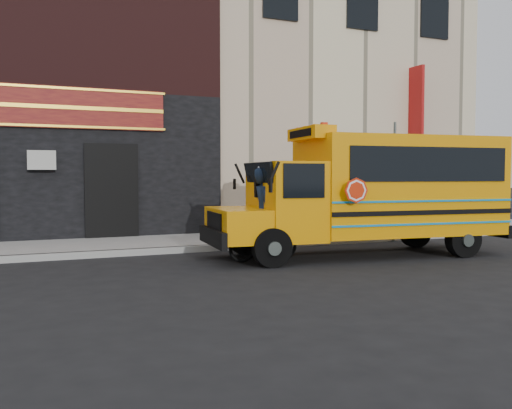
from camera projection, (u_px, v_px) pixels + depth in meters
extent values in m
plane|color=black|center=(308.00, 263.00, 12.10)|extent=(120.00, 120.00, 0.00)
cube|color=gray|center=(259.00, 245.00, 14.47)|extent=(40.00, 0.20, 0.15)
cube|color=slate|center=(237.00, 239.00, 15.84)|extent=(40.00, 3.00, 0.15)
cube|color=beige|center=(174.00, 61.00, 21.38)|extent=(20.00, 10.00, 12.00)
cube|color=black|center=(41.00, 164.00, 15.06)|extent=(10.00, 0.30, 4.00)
cube|color=black|center=(38.00, 30.00, 14.87)|extent=(10.00, 0.28, 3.00)
cube|color=#550C11|center=(40.00, 106.00, 14.82)|extent=(6.50, 0.12, 1.10)
cube|color=black|center=(112.00, 192.00, 15.68)|extent=(1.30, 0.10, 2.50)
cube|color=#9F1212|center=(416.00, 102.00, 19.38)|extent=(0.10, 0.70, 2.40)
cylinder|color=black|center=(272.00, 248.00, 11.49)|extent=(0.82, 0.36, 0.80)
cylinder|color=black|center=(245.00, 238.00, 13.30)|extent=(0.82, 0.36, 0.80)
cylinder|color=black|center=(463.00, 240.00, 12.90)|extent=(0.82, 0.36, 0.80)
cylinder|color=black|center=(415.00, 232.00, 14.70)|extent=(0.82, 0.36, 0.80)
cube|color=orange|center=(237.00, 225.00, 12.24)|extent=(1.20, 2.09, 0.70)
cube|color=black|center=(213.00, 237.00, 12.08)|extent=(0.33, 2.05, 0.35)
cube|color=orange|center=(285.00, 201.00, 12.55)|extent=(1.41, 2.21, 1.70)
cube|color=black|center=(261.00, 183.00, 12.35)|extent=(0.24, 1.80, 0.90)
cube|color=orange|center=(399.00, 185.00, 13.40)|extent=(4.70, 2.65, 2.25)
cube|color=black|center=(478.00, 228.00, 14.15)|extent=(0.34, 2.20, 0.30)
cube|color=black|center=(431.00, 164.00, 12.35)|extent=(3.88, 0.44, 0.75)
cube|color=orange|center=(311.00, 134.00, 12.65)|extent=(0.66, 1.64, 0.28)
cylinder|color=red|center=(356.00, 190.00, 11.62)|extent=(0.52, 0.08, 0.52)
cylinder|color=#3E4541|center=(394.00, 182.00, 15.89)|extent=(0.07, 0.07, 3.33)
cube|color=#9F1212|center=(396.00, 144.00, 15.75)|extent=(0.09, 0.29, 0.42)
cube|color=white|center=(396.00, 163.00, 15.78)|extent=(0.09, 0.29, 0.36)
imported|color=black|center=(264.00, 239.00, 12.32)|extent=(1.64, 0.49, 0.98)
imported|color=black|center=(264.00, 216.00, 12.25)|extent=(0.57, 0.78, 1.98)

